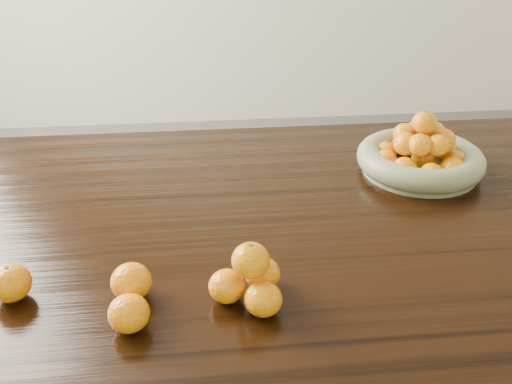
{
  "coord_description": "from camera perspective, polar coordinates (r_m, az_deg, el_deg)",
  "views": [
    {
      "loc": [
        -0.05,
        -0.96,
        1.34
      ],
      "look_at": [
        0.04,
        -0.02,
        0.83
      ],
      "focal_mm": 40.0,
      "sensor_mm": 36.0,
      "label": 1
    }
  ],
  "objects": [
    {
      "name": "dining_table",
      "position": [
        1.18,
        -2.18,
        -6.91
      ],
      "size": [
        2.0,
        1.0,
        0.75
      ],
      "color": "black",
      "rests_on": "ground"
    },
    {
      "name": "fruit_bowl",
      "position": [
        1.37,
        16.13,
        3.44
      ],
      "size": [
        0.29,
        0.29,
        0.15
      ],
      "rotation": [
        0.0,
        0.0,
        0.2
      ],
      "color": "gray",
      "rests_on": "dining_table"
    },
    {
      "name": "orange_pyramid",
      "position": [
        0.91,
        -0.52,
        -8.72
      ],
      "size": [
        0.12,
        0.13,
        0.11
      ],
      "rotation": [
        0.0,
        0.0,
        0.43
      ],
      "color": "#FF9607",
      "rests_on": "dining_table"
    },
    {
      "name": "loose_orange_0",
      "position": [
        1.0,
        -23.37,
        -8.36
      ],
      "size": [
        0.07,
        0.07,
        0.06
      ],
      "primitive_type": "ellipsoid",
      "color": "#FF9607",
      "rests_on": "dining_table"
    },
    {
      "name": "loose_orange_1",
      "position": [
        0.89,
        -12.59,
        -11.76
      ],
      "size": [
        0.06,
        0.06,
        0.06
      ],
      "primitive_type": "ellipsoid",
      "color": "#FF9607",
      "rests_on": "dining_table"
    },
    {
      "name": "loose_orange_2",
      "position": [
        0.94,
        -12.37,
        -8.75
      ],
      "size": [
        0.07,
        0.07,
        0.06
      ],
      "primitive_type": "ellipsoid",
      "color": "#FF9607",
      "rests_on": "dining_table"
    }
  ]
}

